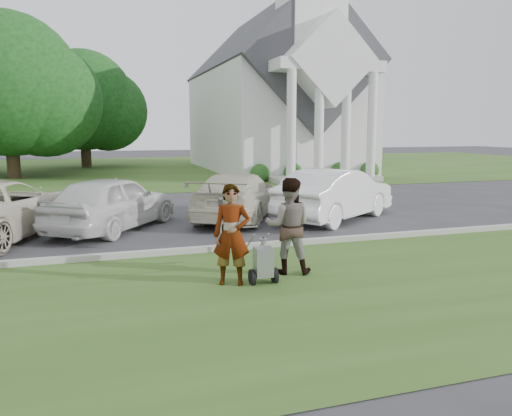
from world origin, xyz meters
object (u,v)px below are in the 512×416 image
striping_cart (263,263)px  car_c (238,196)px  car_b (113,203)px  parking_meter_near (221,219)px  person_left (232,236)px  tree_left (8,91)px  person_right (288,226)px  car_d (336,194)px  tree_back (83,105)px  church (274,86)px

striping_cart → car_c: car_c is taller
striping_cart → car_b: 6.77m
striping_cart → parking_meter_near: (-0.21, 2.53, 0.42)m
person_left → car_c: (2.01, 6.79, -0.19)m
car_c → tree_left: bearing=-32.9°
car_b → car_c: size_ratio=0.90×
car_b → striping_cart: bearing=148.0°
striping_cart → person_right: (0.72, 0.54, 0.56)m
parking_meter_near → car_d: size_ratio=0.26×
tree_back → car_d: (8.13, -26.39, -3.90)m
car_b → church: bearing=-86.0°
person_left → car_c: person_left is taller
striping_cart → car_d: car_d is taller
car_b → car_c: 4.03m
car_b → car_d: (6.98, -0.45, 0.02)m
tree_left → car_c: (9.13, -17.27, -4.35)m
car_d → car_b: bearing=52.0°
person_right → car_c: (0.71, 6.39, -0.21)m
car_c → car_d: (3.00, -1.11, 0.07)m
person_left → striping_cart: bearing=7.9°
church → person_left: (-9.89, -25.19, -4.98)m
tree_left → car_d: size_ratio=2.10×
tree_left → person_left: 25.43m
parking_meter_near → car_b: (-2.34, 3.73, -0.03)m
car_c → person_left: bearing=102.7°
car_b → car_c: bearing=-134.7°
tree_back → car_c: (5.13, -25.27, -3.96)m
car_c → car_d: size_ratio=1.04×
church → striping_cart: (-9.31, -25.32, -5.52)m
car_c → car_b: bearing=38.7°
parking_meter_near → car_c: car_c is taller
striping_cart → person_left: bearing=166.9°
striping_cart → person_left: (-0.58, 0.14, 0.54)m
church → car_c: church is taller
tree_back → car_d: 27.88m
church → car_c: bearing=-113.2°
person_right → car_c: 6.43m
church → parking_meter_near: 25.22m
person_right → car_d: size_ratio=0.39×
tree_back → striping_cart: 32.69m
person_right → parking_meter_near: person_right is taller
person_right → car_d: person_right is taller
person_left → person_right: 1.36m
parking_meter_near → car_c: bearing=69.5°
tree_left → person_left: bearing=-73.5°
car_d → person_left: bearing=104.2°
car_b → person_right: bearing=155.6°
person_right → car_c: bearing=-75.2°
tree_back → parking_meter_near: tree_back is taller
car_c → parking_meter_near: bearing=98.8°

